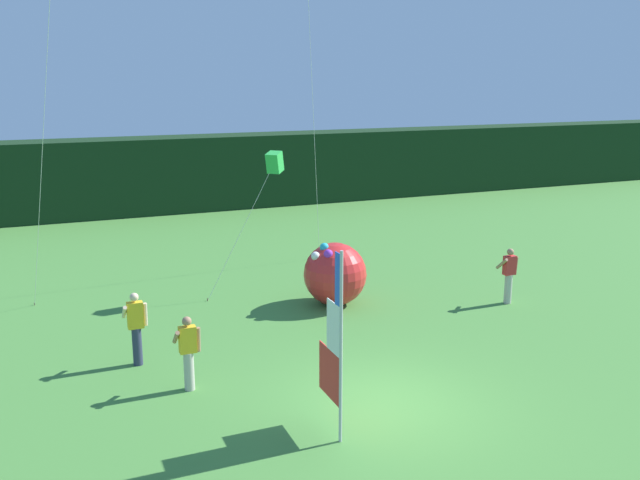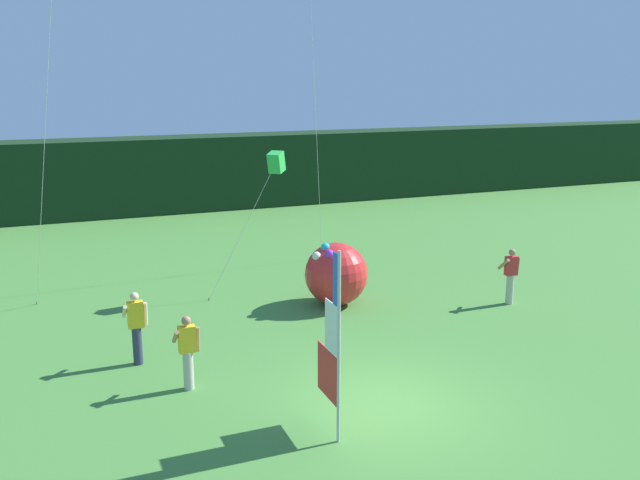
% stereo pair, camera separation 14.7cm
% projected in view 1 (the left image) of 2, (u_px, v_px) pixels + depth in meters
% --- Properties ---
extents(ground_plane, '(120.00, 120.00, 0.00)m').
position_uv_depth(ground_plane, '(383.00, 403.00, 14.27)').
color(ground_plane, '#478438').
extents(distant_treeline, '(80.00, 2.40, 3.61)m').
position_uv_depth(distant_treeline, '(174.00, 174.00, 34.00)').
color(distant_treeline, black).
rests_on(distant_treeline, ground).
extents(banner_flag, '(0.06, 1.03, 3.64)m').
position_uv_depth(banner_flag, '(334.00, 347.00, 12.66)').
color(banner_flag, '#B7B7BC').
rests_on(banner_flag, ground).
extents(person_near_banner, '(0.55, 0.48, 1.75)m').
position_uv_depth(person_near_banner, '(136.00, 327.00, 15.96)').
color(person_near_banner, '#2D334C').
rests_on(person_near_banner, ground).
extents(person_mid_field, '(0.55, 0.48, 1.65)m').
position_uv_depth(person_mid_field, '(188.00, 351.00, 14.70)').
color(person_mid_field, '#B7B2A3').
rests_on(person_mid_field, ground).
extents(person_far_left, '(0.55, 0.48, 1.66)m').
position_uv_depth(person_far_left, '(509.00, 274.00, 20.30)').
color(person_far_left, '#B7B2A3').
rests_on(person_far_left, ground).
extents(inflatable_balloon, '(1.84, 1.84, 1.90)m').
position_uv_depth(inflatable_balloon, '(335.00, 274.00, 20.19)').
color(inflatable_balloon, red).
rests_on(inflatable_balloon, ground).
extents(kite_green_box_0, '(2.56, 0.65, 4.36)m').
position_uv_depth(kite_green_box_0, '(274.00, 163.00, 20.70)').
color(kite_green_box_0, brown).
rests_on(kite_green_box_0, ground).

